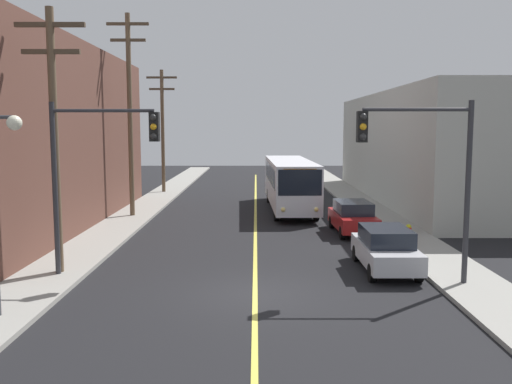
# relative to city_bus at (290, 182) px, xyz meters

# --- Properties ---
(ground_plane) EXTENTS (120.00, 120.00, 0.00)m
(ground_plane) POSITION_rel_city_bus_xyz_m (-2.20, -18.22, -1.82)
(ground_plane) COLOR black
(sidewalk_left) EXTENTS (2.50, 90.00, 0.15)m
(sidewalk_left) POSITION_rel_city_bus_xyz_m (-9.45, -8.22, -1.74)
(sidewalk_left) COLOR gray
(sidewalk_left) RESTS_ON ground
(sidewalk_right) EXTENTS (2.50, 90.00, 0.15)m
(sidewalk_right) POSITION_rel_city_bus_xyz_m (5.05, -8.22, -1.74)
(sidewalk_right) COLOR gray
(sidewalk_right) RESTS_ON ground
(lane_stripe_center) EXTENTS (0.16, 60.00, 0.01)m
(lane_stripe_center) POSITION_rel_city_bus_xyz_m (-2.20, -3.22, -1.81)
(lane_stripe_center) COLOR #D8CC4C
(lane_stripe_center) RESTS_ON ground
(building_right_warehouse) EXTENTS (12.00, 27.89, 7.70)m
(building_right_warehouse) POSITION_rel_city_bus_xyz_m (12.29, 4.70, 2.03)
(building_right_warehouse) COLOR #B2B2A8
(building_right_warehouse) RESTS_ON ground
(city_bus) EXTENTS (2.91, 12.22, 3.20)m
(city_bus) POSITION_rel_city_bus_xyz_m (0.00, 0.00, 0.00)
(city_bus) COLOR silver
(city_bus) RESTS_ON ground
(parked_car_silver) EXTENTS (1.82, 4.40, 1.62)m
(parked_car_silver) POSITION_rel_city_bus_xyz_m (2.62, -15.38, -0.98)
(parked_car_silver) COLOR #B7B7BC
(parked_car_silver) RESTS_ON ground
(parked_car_red) EXTENTS (1.93, 4.45, 1.62)m
(parked_car_red) POSITION_rel_city_bus_xyz_m (2.68, -8.05, -0.98)
(parked_car_red) COLOR maroon
(parked_car_red) RESTS_ON ground
(utility_pole_near) EXTENTS (2.40, 0.28, 9.21)m
(utility_pole_near) POSITION_rel_city_bus_xyz_m (-9.20, -16.06, 3.42)
(utility_pole_near) COLOR brown
(utility_pole_near) RESTS_ON sidewalk_left
(utility_pole_mid) EXTENTS (2.40, 0.28, 11.57)m
(utility_pole_mid) POSITION_rel_city_bus_xyz_m (-9.45, -3.14, 4.64)
(utility_pole_mid) COLOR brown
(utility_pole_mid) RESTS_ON sidewalk_left
(utility_pole_far) EXTENTS (2.40, 0.28, 9.65)m
(utility_pole_far) POSITION_rel_city_bus_xyz_m (-9.61, 9.01, 3.65)
(utility_pole_far) COLOR brown
(utility_pole_far) RESTS_ON sidewalk_left
(traffic_signal_left_corner) EXTENTS (3.75, 0.48, 6.00)m
(traffic_signal_left_corner) POSITION_rel_city_bus_xyz_m (-7.61, -16.36, 2.49)
(traffic_signal_left_corner) COLOR #2D2D33
(traffic_signal_left_corner) RESTS_ON sidewalk_left
(traffic_signal_right_corner) EXTENTS (3.75, 0.48, 6.00)m
(traffic_signal_right_corner) POSITION_rel_city_bus_xyz_m (3.21, -17.49, 2.49)
(traffic_signal_right_corner) COLOR #2D2D33
(traffic_signal_right_corner) RESTS_ON sidewalk_right
(street_lamp_left) EXTENTS (0.98, 0.40, 5.50)m
(street_lamp_left) POSITION_rel_city_bus_xyz_m (-9.03, -20.73, 1.92)
(street_lamp_left) COLOR #38383D
(street_lamp_left) RESTS_ON sidewalk_left
(fire_hydrant) EXTENTS (0.44, 0.26, 0.84)m
(fire_hydrant) POSITION_rel_city_bus_xyz_m (4.65, -11.04, -1.23)
(fire_hydrant) COLOR red
(fire_hydrant) RESTS_ON sidewalk_right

